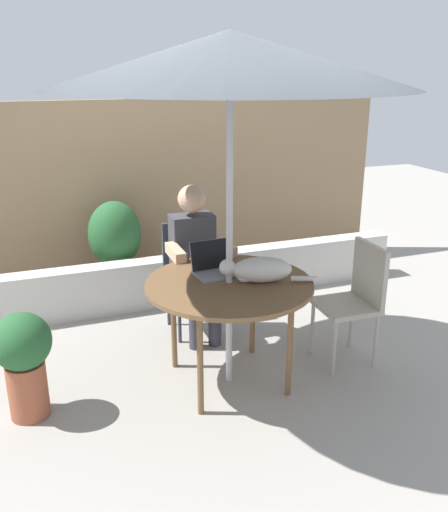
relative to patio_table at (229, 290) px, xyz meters
The scene contains 12 objects.
ground_plane 0.69m from the patio_table, ahead, with size 14.00×14.00×0.00m, color gray.
fence_back 2.26m from the patio_table, 90.00° to the left, with size 5.04×0.08×1.81m, color #937756.
planter_wall_low 1.51m from the patio_table, 90.00° to the left, with size 4.53×0.20×0.44m, color beige.
patio_table is the anchor object (origin of this frame).
patio_umbrella 1.45m from the patio_table, ahead, with size 2.21×2.21×2.31m.
chair_occupied 0.93m from the patio_table, 90.00° to the left, with size 0.40×0.40×0.90m.
chair_empty 1.00m from the patio_table, ahead, with size 0.41×0.41×0.90m.
person_seated 0.76m from the patio_table, 90.00° to the left, with size 0.48×0.48×1.24m.
laptop 0.24m from the patio_table, 99.25° to the left, with size 0.32×0.28×0.21m.
cat 0.24m from the patio_table, 18.54° to the right, with size 0.63×0.30×0.17m.
potted_plant_near_fence 1.89m from the patio_table, 104.07° to the left, with size 0.49×0.49×0.92m.
potted_plant_by_chair 1.36m from the patio_table, behind, with size 0.36×0.36×0.70m.
Camera 1 is at (-1.21, -3.17, 2.11)m, focal length 38.56 mm.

